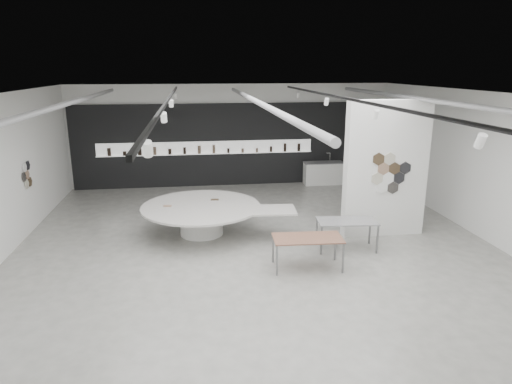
{
  "coord_description": "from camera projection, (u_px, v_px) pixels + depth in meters",
  "views": [
    {
      "loc": [
        -1.5,
        -10.12,
        4.4
      ],
      "look_at": [
        0.08,
        1.2,
        1.25
      ],
      "focal_mm": 32.0,
      "sensor_mm": 36.0,
      "label": 1
    }
  ],
  "objects": [
    {
      "name": "room",
      "position": [
        256.0,
        172.0,
        10.47
      ],
      "size": [
        12.02,
        14.02,
        3.82
      ],
      "color": "#9C9B93",
      "rests_on": "ground"
    },
    {
      "name": "back_wall_display",
      "position": [
        231.0,
        145.0,
        17.23
      ],
      "size": [
        11.8,
        0.27,
        3.1
      ],
      "color": "black",
      "rests_on": "ground"
    },
    {
      "name": "partition_column",
      "position": [
        386.0,
        169.0,
        11.97
      ],
      "size": [
        2.2,
        0.38,
        3.6
      ],
      "color": "white",
      "rests_on": "ground"
    },
    {
      "name": "display_island",
      "position": [
        204.0,
        216.0,
        12.28
      ],
      "size": [
        4.19,
        3.43,
        0.82
      ],
      "rotation": [
        0.0,
        0.0,
        -0.08
      ],
      "color": "white",
      "rests_on": "ground"
    },
    {
      "name": "sample_table_wood",
      "position": [
        308.0,
        240.0,
        10.17
      ],
      "size": [
        1.58,
        0.85,
        0.72
      ],
      "rotation": [
        0.0,
        0.0,
        -0.05
      ],
      "color": "brown",
      "rests_on": "ground"
    },
    {
      "name": "sample_table_stone",
      "position": [
        347.0,
        223.0,
        11.23
      ],
      "size": [
        1.51,
        0.85,
        0.75
      ],
      "rotation": [
        0.0,
        0.0,
        -0.09
      ],
      "color": "gray",
      "rests_on": "ground"
    },
    {
      "name": "kitchen_counter",
      "position": [
        323.0,
        173.0,
        17.61
      ],
      "size": [
        1.52,
        0.6,
        1.2
      ],
      "rotation": [
        0.0,
        0.0,
        -0.0
      ],
      "color": "white",
      "rests_on": "ground"
    }
  ]
}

